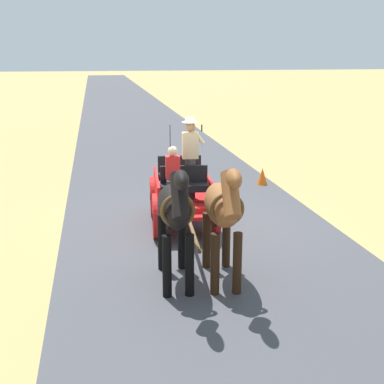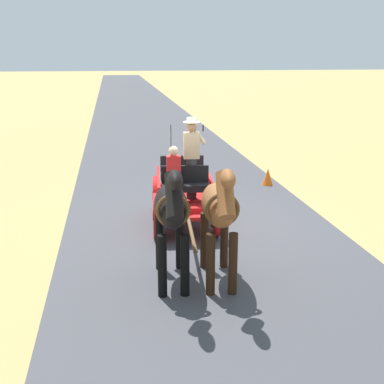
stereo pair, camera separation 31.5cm
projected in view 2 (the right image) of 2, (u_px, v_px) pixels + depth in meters
The scene contains 6 objects.
ground_plane at pixel (198, 223), 11.87m from camera, with size 200.00×200.00×0.00m, color tan.
road_surface at pixel (198, 223), 11.87m from camera, with size 6.08×160.00×0.01m, color #424247.
horse_drawn_carriage at pixel (184, 191), 11.48m from camera, with size 1.59×4.52×2.50m.
horse_near_side at pixel (219, 209), 8.46m from camera, with size 0.69×2.14×2.21m.
horse_off_side at pixel (171, 210), 8.40m from camera, with size 0.65×2.13×2.21m.
traffic_cone at pixel (268, 177), 15.19m from camera, with size 0.32×0.32×0.50m, color orange.
Camera 2 is at (1.88, 11.10, 3.83)m, focal length 47.86 mm.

